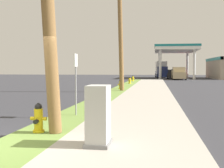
% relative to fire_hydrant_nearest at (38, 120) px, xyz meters
% --- Properties ---
extents(grass_verge, '(1.40, 80.00, 0.12)m').
position_rel_fire_hydrant_nearest_xyz_m(grass_verge, '(0.07, -1.47, -0.39)').
color(grass_verge, olive).
rests_on(grass_verge, ground).
extents(sidewalk_slab, '(3.20, 80.00, 0.12)m').
position_rel_fire_hydrant_nearest_xyz_m(sidewalk_slab, '(2.37, -1.47, -0.39)').
color(sidewalk_slab, '#A8A093').
rests_on(sidewalk_slab, ground).
extents(fire_hydrant_nearest, '(0.42, 0.38, 0.74)m').
position_rel_fire_hydrant_nearest_xyz_m(fire_hydrant_nearest, '(0.00, 0.00, 0.00)').
color(fire_hydrant_nearest, yellow).
rests_on(fire_hydrant_nearest, grass_verge).
extents(fire_hydrant_second, '(0.42, 0.38, 0.74)m').
position_rel_fire_hydrant_nearest_xyz_m(fire_hydrant_second, '(0.06, 7.91, 0.00)').
color(fire_hydrant_second, yellow).
rests_on(fire_hydrant_second, grass_verge).
extents(fire_hydrant_third, '(0.42, 0.37, 0.74)m').
position_rel_fire_hydrant_nearest_xyz_m(fire_hydrant_third, '(0.14, 16.78, 0.00)').
color(fire_hydrant_third, yellow).
rests_on(fire_hydrant_third, grass_verge).
extents(fire_hydrant_fourth, '(0.42, 0.37, 0.74)m').
position_rel_fire_hydrant_nearest_xyz_m(fire_hydrant_fourth, '(0.14, 25.41, 0.00)').
color(fire_hydrant_fourth, yellow).
rests_on(fire_hydrant_fourth, grass_verge).
extents(fire_hydrant_fifth, '(0.42, 0.38, 0.74)m').
position_rel_fire_hydrant_nearest_xyz_m(fire_hydrant_fifth, '(-0.01, 32.33, 0.00)').
color(fire_hydrant_fifth, yellow).
rests_on(fire_hydrant_fifth, grass_verge).
extents(utility_pole_midground, '(0.59, 1.47, 8.40)m').
position_rel_fire_hydrant_nearest_xyz_m(utility_pole_midground, '(0.37, 14.87, 3.95)').
color(utility_pole_midground, olive).
rests_on(utility_pole_midground, grass_verge).
extents(utility_cabinet, '(0.50, 0.72, 1.26)m').
position_rel_fire_hydrant_nearest_xyz_m(utility_cabinet, '(1.74, -1.08, 0.26)').
color(utility_cabinet, slate).
rests_on(utility_cabinet, sidewalk_slab).
extents(street_sign_post, '(0.05, 0.36, 2.12)m').
position_rel_fire_hydrant_nearest_xyz_m(street_sign_post, '(0.19, 2.94, 1.19)').
color(street_sign_post, gray).
rests_on(street_sign_post, grass_verge).
extents(gas_station_canopy, '(15.42, 14.06, 5.69)m').
position_rel_fire_hydrant_nearest_xyz_m(gas_station_canopy, '(13.20, 49.11, 2.17)').
color(gas_station_canopy, silver).
rests_on(gas_station_canopy, ground).
extents(car_black_by_near_pump, '(2.04, 4.55, 1.57)m').
position_rel_fire_hydrant_nearest_xyz_m(car_black_by_near_pump, '(5.75, 45.56, 0.28)').
color(car_black_by_near_pump, black).
rests_on(car_black_by_near_pump, ground).
extents(car_red_by_far_pump, '(2.24, 4.63, 1.57)m').
position_rel_fire_hydrant_nearest_xyz_m(car_red_by_far_pump, '(7.77, 56.06, 0.28)').
color(car_red_by_far_pump, red).
rests_on(car_red_by_far_pump, ground).
extents(truck_navy_at_forecourt, '(2.46, 6.50, 3.11)m').
position_rel_fire_hydrant_nearest_xyz_m(truck_navy_at_forecourt, '(3.98, 52.25, 1.04)').
color(truck_navy_at_forecourt, navy).
rests_on(truck_navy_at_forecourt, ground).
extents(truck_tan_on_apron, '(2.13, 5.40, 1.97)m').
position_rel_fire_hydrant_nearest_xyz_m(truck_tan_on_apron, '(6.43, 41.91, 0.47)').
color(truck_tan_on_apron, tan).
rests_on(truck_tan_on_apron, ground).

